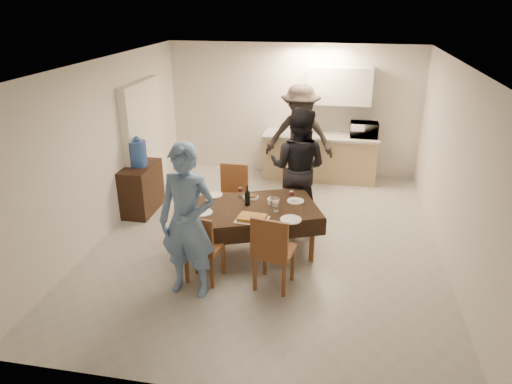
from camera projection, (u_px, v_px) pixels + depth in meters
floor at (269, 239)px, 6.97m from camera, size 5.00×6.00×0.02m
ceiling at (271, 64)px, 5.94m from camera, size 5.00×6.00×0.02m
wall_back at (293, 110)px, 9.16m from camera, size 5.00×0.02×2.60m
wall_front at (214, 276)px, 3.74m from camera, size 5.00×0.02×2.60m
wall_left at (106, 148)px, 6.87m from camera, size 0.02×6.00×2.60m
wall_right at (456, 169)px, 6.04m from camera, size 0.02×6.00×2.60m
stub_partition at (145, 142)px, 8.04m from camera, size 0.15×1.40×2.10m
kitchen_base_cabinet at (319, 158)px, 9.12m from camera, size 2.20×0.60×0.86m
kitchen_worktop at (321, 136)px, 8.94m from camera, size 2.24×0.64×0.05m
upper_cabinet at (340, 86)px, 8.63m from camera, size 1.20×0.34×0.70m
dining_table at (250, 209)px, 6.34m from camera, size 2.11×1.68×0.72m
chair_near_left at (202, 242)px, 5.69m from camera, size 0.51×0.51×0.52m
chair_near_right at (273, 246)px, 5.52m from camera, size 0.54×0.54×0.55m
chair_far_left at (230, 194)px, 7.04m from camera, size 0.46×0.46×0.53m
chair_far_right at (288, 198)px, 6.89m from camera, size 0.59×0.60×0.53m
console at (142, 189)px, 7.72m from camera, size 0.44×0.89×0.82m
water_jug at (138, 154)px, 7.48m from camera, size 0.28×0.28×0.43m
wine_bottle at (247, 196)px, 6.32m from camera, size 0.07×0.07×0.29m
water_pitcher at (275, 204)px, 6.18m from camera, size 0.12×0.12×0.19m
savoury_tart at (252, 218)px, 5.95m from camera, size 0.44×0.35×0.05m
salad_bowl at (274, 201)px, 6.42m from camera, size 0.17×0.17×0.07m
mushroom_dish at (251, 197)px, 6.58m from camera, size 0.21×0.21×0.04m
wine_glass_a at (207, 206)px, 6.15m from camera, size 0.08×0.08×0.18m
wine_glass_b at (292, 196)px, 6.42m from camera, size 0.09×0.09×0.19m
wine_glass_c at (241, 192)px, 6.59m from camera, size 0.08×0.08×0.18m
plate_near_left at (202, 212)px, 6.15m from camera, size 0.27×0.27×0.02m
plate_near_right at (291, 220)px, 5.95m from camera, size 0.28×0.28×0.02m
plate_far_left at (214, 195)px, 6.69m from camera, size 0.24×0.24×0.01m
plate_far_right at (296, 201)px, 6.49m from camera, size 0.24×0.24×0.01m
microwave at (364, 130)px, 8.73m from camera, size 0.52×0.35×0.29m
person_near at (187, 222)px, 5.37m from camera, size 0.74×0.52×1.93m
person_far at (298, 168)px, 7.09m from camera, size 1.06×0.90×1.91m
person_kitchen at (300, 137)px, 8.56m from camera, size 1.27×0.73×1.96m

